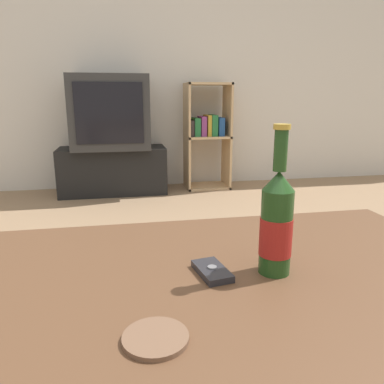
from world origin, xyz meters
The scene contains 8 objects.
back_wall centered at (0.00, 3.02, 1.30)m, with size 8.00×0.05×2.60m.
coffee_table centered at (0.00, 0.00, 0.42)m, with size 1.20×0.90×0.48m.
tv_stand centered at (-0.24, 2.76, 0.20)m, with size 0.92×0.38×0.40m.
television centered at (-0.24, 2.76, 0.71)m, with size 0.64×0.56×0.61m.
bookshelf centered at (0.62, 2.81, 0.51)m, with size 0.40×0.30×0.96m.
beer_bottle centered at (0.13, 0.09, 0.59)m, with size 0.07×0.07×0.30m.
cell_phone centered at (0.00, 0.10, 0.49)m, with size 0.07×0.11×0.02m.
coaster centered at (-0.13, -0.09, 0.49)m, with size 0.10×0.10×0.01m.
Camera 1 is at (-0.17, -0.57, 0.83)m, focal length 35.00 mm.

